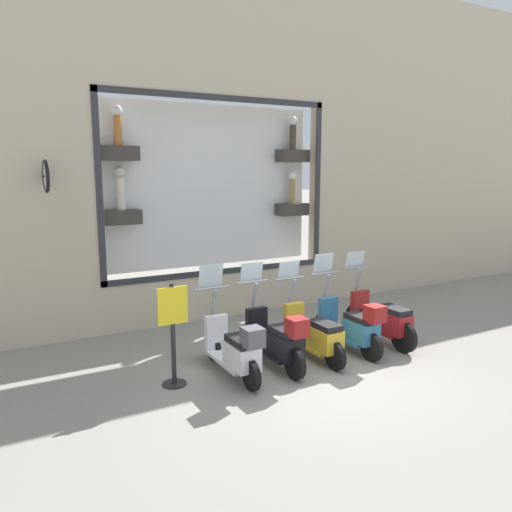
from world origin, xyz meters
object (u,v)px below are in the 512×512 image
object	(u,v)px
scooter_yellow_2	(315,335)
scooter_white_4	(235,349)
scooter_red_0	(383,320)
shop_sign_post	(173,332)
scooter_teal_1	(352,326)
scooter_black_3	(278,340)

from	to	relation	value
scooter_yellow_2	scooter_white_4	distance (m)	1.52
scooter_red_0	shop_sign_post	xyz separation A→B (m)	(0.14, 3.95, 0.38)
shop_sign_post	scooter_white_4	bearing A→B (deg)	-102.95
scooter_teal_1	scooter_black_3	size ratio (longest dim) A/B	1.00
scooter_black_3	shop_sign_post	bearing A→B (deg)	83.09
scooter_yellow_2	shop_sign_post	xyz separation A→B (m)	(0.15, 2.43, 0.41)
scooter_teal_1	scooter_black_3	world-z (taller)	scooter_teal_1
scooter_black_3	scooter_white_4	size ratio (longest dim) A/B	1.01
scooter_yellow_2	shop_sign_post	bearing A→B (deg)	86.56
scooter_red_0	scooter_black_3	world-z (taller)	scooter_red_0
scooter_teal_1	scooter_black_3	xyz separation A→B (m)	(0.00, 1.52, 0.01)
scooter_yellow_2	scooter_white_4	xyz separation A→B (m)	(-0.06, 1.52, 0.04)
scooter_white_4	scooter_yellow_2	bearing A→B (deg)	-87.63
scooter_white_4	shop_sign_post	xyz separation A→B (m)	(0.21, 0.91, 0.36)
scooter_white_4	shop_sign_post	distance (m)	1.00
scooter_red_0	scooter_white_4	size ratio (longest dim) A/B	1.01
scooter_red_0	shop_sign_post	size ratio (longest dim) A/B	1.17
scooter_white_4	scooter_teal_1	bearing A→B (deg)	-89.89
scooter_black_3	shop_sign_post	size ratio (longest dim) A/B	1.17
scooter_teal_1	scooter_white_4	size ratio (longest dim) A/B	1.00
scooter_red_0	scooter_black_3	xyz separation A→B (m)	(-0.07, 2.28, 0.03)
scooter_teal_1	scooter_white_4	xyz separation A→B (m)	(-0.00, 2.28, -0.01)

